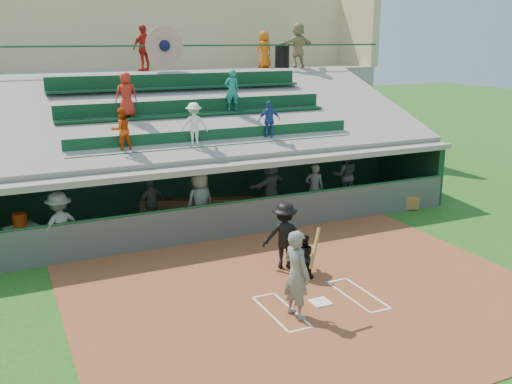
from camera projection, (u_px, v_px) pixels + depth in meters
name	position (u px, v px, depth m)	size (l,w,h in m)	color
ground	(320.00, 304.00, 13.10)	(100.00, 100.00, 0.00)	#1D4E16
dirt_slab	(309.00, 295.00, 13.53)	(11.00, 9.00, 0.02)	brown
home_plate	(320.00, 302.00, 13.09)	(0.43, 0.43, 0.03)	white
batters_box_chalk	(320.00, 303.00, 13.09)	(2.65, 1.85, 0.01)	silver
dugout_floor	(215.00, 220.00, 19.00)	(16.00, 3.50, 0.04)	gray
concourse_slab	(158.00, 125.00, 24.31)	(20.00, 3.00, 4.60)	gray
grandstand	(179.00, 137.00, 21.70)	(20.40, 10.40, 7.80)	#4C514C
batter_at_plate	(297.00, 274.00, 12.22)	(0.94, 0.82, 1.98)	#5C5E59
catcher	(303.00, 256.00, 14.32)	(0.56, 0.44, 1.15)	black
home_umpire	(285.00, 235.00, 14.90)	(1.15, 0.66, 1.78)	black
dugout_bench	(199.00, 205.00, 19.83)	(15.49, 0.46, 0.46)	olive
white_table	(23.00, 239.00, 16.09)	(0.85, 0.64, 0.74)	silver
water_cooler	(20.00, 220.00, 15.96)	(0.38, 0.38, 0.38)	#D0440C
dugout_player_a	(60.00, 226.00, 15.36)	(1.23, 0.71, 1.91)	#565954
dugout_player_b	(152.00, 203.00, 18.10)	(0.94, 0.39, 1.60)	#51534F
dugout_player_c	(200.00, 202.00, 17.50)	(0.96, 0.63, 1.97)	#60635D
dugout_player_d	(270.00, 186.00, 19.60)	(1.75, 0.56, 1.88)	#62645F
dugout_player_e	(314.00, 188.00, 19.56)	(0.63, 0.42, 1.73)	#5E615B
dugout_player_f	(345.00, 175.00, 21.03)	(0.93, 0.73, 1.92)	#525550
trash_bin	(282.00, 57.00, 25.42)	(0.64, 0.64, 0.95)	black
concourse_staff_a	(144.00, 48.00, 22.55)	(1.06, 0.44, 1.80)	#AC1D13
concourse_staff_b	(264.00, 50.00, 25.06)	(0.77, 0.50, 1.58)	#D2560C
concourse_staff_c	(298.00, 46.00, 24.63)	(1.80, 0.57, 1.94)	tan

